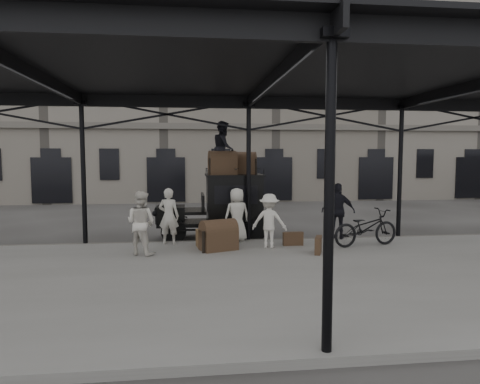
% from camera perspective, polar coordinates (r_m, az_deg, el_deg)
% --- Properties ---
extents(ground, '(120.00, 120.00, 0.00)m').
position_cam_1_polar(ground, '(11.74, 2.49, -8.95)').
color(ground, '#383533').
rests_on(ground, ground).
extents(platform, '(28.00, 8.00, 0.15)m').
position_cam_1_polar(platform, '(9.82, 4.39, -11.28)').
color(platform, slate).
rests_on(platform, ground).
extents(canopy, '(22.50, 9.00, 4.74)m').
position_cam_1_polar(canopy, '(9.87, 4.25, 15.32)').
color(canopy, black).
rests_on(canopy, ground).
extents(building_frontage, '(64.00, 8.00, 14.00)m').
position_cam_1_polar(building_frontage, '(29.61, -3.19, 13.04)').
color(building_frontage, slate).
rests_on(building_frontage, ground).
extents(taxi, '(3.65, 1.55, 2.18)m').
position_cam_1_polar(taxi, '(14.42, -2.09, -1.50)').
color(taxi, black).
rests_on(taxi, ground).
extents(porter_left, '(0.70, 0.54, 1.69)m').
position_cam_1_polar(porter_left, '(12.98, -9.48, -3.20)').
color(porter_left, beige).
rests_on(porter_left, platform).
extents(porter_midleft, '(1.04, 0.97, 1.71)m').
position_cam_1_polar(porter_midleft, '(11.79, -13.08, -4.03)').
color(porter_midleft, silver).
rests_on(porter_midleft, platform).
extents(porter_centre, '(0.92, 0.72, 1.66)m').
position_cam_1_polar(porter_centre, '(13.26, -0.41, -3.03)').
color(porter_centre, beige).
rests_on(porter_centre, platform).
extents(porter_official, '(1.13, 0.85, 1.78)m').
position_cam_1_polar(porter_official, '(13.98, 12.95, -2.49)').
color(porter_official, black).
rests_on(porter_official, platform).
extents(porter_right, '(1.14, 0.88, 1.56)m').
position_cam_1_polar(porter_right, '(12.38, 3.93, -3.84)').
color(porter_right, silver).
rests_on(porter_right, platform).
extents(bicycle, '(2.18, 1.14, 1.09)m').
position_cam_1_polar(bicycle, '(13.12, 16.41, -4.57)').
color(bicycle, black).
rests_on(bicycle, platform).
extents(porter_roof, '(0.77, 0.93, 1.76)m').
position_cam_1_polar(porter_roof, '(14.23, -2.20, 5.91)').
color(porter_roof, black).
rests_on(porter_roof, taxi).
extents(steamer_trunk_roof_near, '(0.96, 0.67, 0.65)m').
position_cam_1_polar(steamer_trunk_roof_near, '(14.08, -2.35, 3.66)').
color(steamer_trunk_roof_near, '#4A3422').
rests_on(steamer_trunk_roof_near, taxi).
extents(steamer_trunk_roof_far, '(0.96, 0.74, 0.62)m').
position_cam_1_polar(steamer_trunk_roof_far, '(14.60, 0.46, 3.66)').
color(steamer_trunk_roof_far, '#4A3422').
rests_on(steamer_trunk_roof_far, taxi).
extents(steamer_trunk_platform, '(1.13, 0.91, 0.72)m').
position_cam_1_polar(steamer_trunk_platform, '(12.12, -2.87, -6.04)').
color(steamer_trunk_platform, '#4A3422').
rests_on(steamer_trunk_platform, platform).
extents(wicker_hamper, '(0.65, 0.52, 0.50)m').
position_cam_1_polar(wicker_hamper, '(12.60, -4.43, -6.14)').
color(wicker_hamper, brown).
rests_on(wicker_hamper, platform).
extents(suitcase_upright, '(0.36, 0.61, 0.45)m').
position_cam_1_polar(suitcase_upright, '(11.91, 10.39, -6.97)').
color(suitcase_upright, '#4A3422').
rests_on(suitcase_upright, platform).
extents(suitcase_flat, '(0.60, 0.16, 0.40)m').
position_cam_1_polar(suitcase_flat, '(12.82, 7.08, -6.20)').
color(suitcase_flat, '#4A3422').
rests_on(suitcase_flat, platform).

